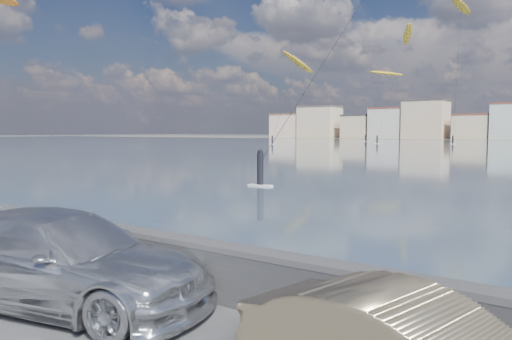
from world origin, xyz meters
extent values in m
plane|color=#333335|center=(0.00, 0.00, 0.00)|extent=(700.00, 700.00, 0.00)
cube|color=#28282B|center=(0.00, 2.70, 0.45)|extent=(400.00, 0.35, 0.90)
cylinder|color=#28282B|center=(0.00, 2.70, 0.90)|extent=(400.00, 0.36, 0.36)
cube|color=beige|center=(-112.00, 186.00, 5.00)|extent=(14.00, 11.00, 10.00)
cube|color=brown|center=(-112.00, 186.00, 10.30)|extent=(14.28, 11.22, 0.60)
cube|color=beige|center=(-96.50, 186.00, 6.50)|extent=(16.00, 12.00, 13.00)
cube|color=#4C423D|center=(-96.50, 186.00, 13.30)|extent=(16.32, 12.24, 0.60)
cube|color=beige|center=(-79.00, 186.00, 4.50)|extent=(11.00, 10.00, 9.00)
cube|color=#2D2D33|center=(-79.00, 186.00, 9.30)|extent=(11.22, 10.20, 0.60)
cube|color=beige|center=(-66.00, 186.00, 5.75)|extent=(13.00, 11.00, 11.50)
cube|color=brown|center=(-66.00, 186.00, 11.80)|extent=(13.26, 11.22, 0.60)
cube|color=#CCB293|center=(-51.50, 186.00, 7.00)|extent=(15.00, 12.00, 14.00)
cube|color=#383330|center=(-51.50, 186.00, 14.30)|extent=(15.30, 12.24, 0.60)
cube|color=beige|center=(-35.00, 186.00, 4.25)|extent=(12.00, 10.00, 8.50)
cube|color=brown|center=(-35.00, 186.00, 8.80)|extent=(12.24, 10.20, 0.60)
imported|color=silver|center=(-0.89, 0.97, 0.79)|extent=(5.85, 3.50, 1.59)
cube|color=white|center=(-8.74, 17.91, 0.05)|extent=(1.40, 0.42, 0.08)
cylinder|color=black|center=(-8.74, 17.91, 0.95)|extent=(0.36, 0.36, 1.70)
sphere|color=black|center=(-8.74, 17.91, 1.85)|extent=(0.28, 0.28, 0.28)
cylinder|color=black|center=(-7.14, 24.76, 9.30)|extent=(3.24, 13.72, 16.02)
ellipsoid|color=#BF8C19|center=(-50.18, 142.13, 20.32)|extent=(10.26, 8.70, 2.43)
cube|color=white|center=(-51.71, 131.02, 0.05)|extent=(1.40, 0.42, 0.08)
cylinder|color=black|center=(-51.71, 131.02, 0.95)|extent=(0.36, 0.36, 1.70)
sphere|color=black|center=(-51.71, 131.02, 1.85)|extent=(0.28, 0.28, 0.28)
cylinder|color=black|center=(-50.94, 136.58, 10.81)|extent=(1.56, 11.14, 19.03)
ellipsoid|color=#BF8C19|center=(-24.28, 122.07, 32.33)|extent=(4.10, 9.41, 3.54)
cube|color=white|center=(-23.25, 113.91, 0.05)|extent=(1.40, 0.42, 0.08)
cylinder|color=black|center=(-23.25, 113.91, 0.95)|extent=(0.36, 0.36, 1.70)
sphere|color=black|center=(-23.25, 113.91, 1.85)|extent=(0.28, 0.28, 0.28)
cylinder|color=black|center=(-23.77, 117.99, 16.81)|extent=(1.07, 8.20, 31.04)
ellipsoid|color=#BF8C19|center=(-55.54, 99.55, 19.28)|extent=(5.74, 10.66, 5.83)
cube|color=white|center=(-55.67, 88.89, 0.05)|extent=(1.40, 0.42, 0.08)
cylinder|color=black|center=(-55.67, 88.89, 0.95)|extent=(0.36, 0.36, 1.70)
sphere|color=black|center=(-55.67, 88.89, 1.85)|extent=(0.28, 0.28, 0.28)
cylinder|color=black|center=(-55.60, 94.22, 10.29)|extent=(0.17, 10.68, 18.00)
ellipsoid|color=#BF8C19|center=(-37.16, 122.63, 27.37)|extent=(5.15, 7.85, 5.75)
cube|color=white|center=(-38.51, 107.26, 0.05)|extent=(1.40, 0.42, 0.08)
cylinder|color=black|center=(-38.51, 107.26, 0.95)|extent=(0.36, 0.36, 1.70)
sphere|color=black|center=(-38.51, 107.26, 1.85)|extent=(0.28, 0.28, 0.28)
cylinder|color=black|center=(-37.84, 114.95, 14.34)|extent=(1.39, 15.40, 26.09)
camera|label=1|loc=(6.62, -3.80, 2.95)|focal=35.00mm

